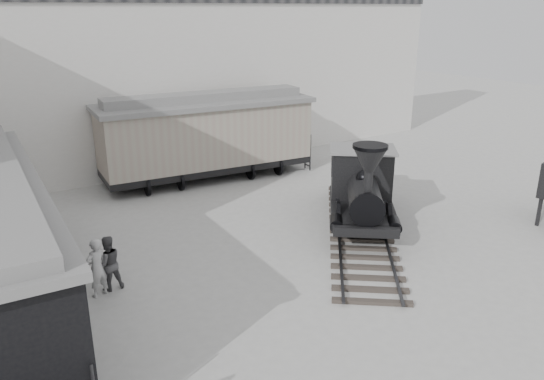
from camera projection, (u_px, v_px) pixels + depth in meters
ground at (367, 282)px, 15.88m from camera, size 90.00×90.00×0.00m
north_wall at (160, 56)px, 25.85m from camera, size 34.00×2.51×11.00m
locomotive at (361, 191)px, 19.64m from camera, size 8.22×9.42×3.64m
boxcar at (207, 134)px, 24.85m from camera, size 10.35×4.17×4.13m
visitor_a at (97, 268)px, 14.88m from camera, size 0.74×0.60×1.76m
visitor_b at (108, 263)px, 15.25m from camera, size 0.82×0.64×1.66m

